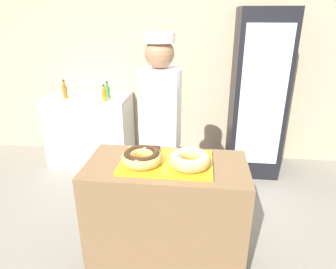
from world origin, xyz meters
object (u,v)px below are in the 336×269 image
at_px(baker_person, 160,133).
at_px(chest_freezer, 91,129).
at_px(brownie_back_left, 154,150).
at_px(donut_chocolate_glaze, 142,157).
at_px(brownie_back_right, 183,151).
at_px(donut_light_glaze, 190,159).
at_px(beverage_fridge, 257,95).
at_px(bottle_amber, 65,91).
at_px(bottle_green, 107,91).
at_px(serving_tray, 166,162).
at_px(bottle_orange, 104,94).

height_order(baker_person, chest_freezer, baker_person).
bearing_deg(brownie_back_left, donut_chocolate_glaze, -105.89).
height_order(brownie_back_left, brownie_back_right, same).
distance_m(donut_light_glaze, beverage_fridge, 1.96).
bearing_deg(donut_light_glaze, bottle_amber, 133.86).
bearing_deg(bottle_green, bottle_amber, -166.19).
relative_size(serving_tray, bottle_orange, 3.22).
distance_m(serving_tray, bottle_amber, 2.18).
bearing_deg(donut_light_glaze, bottle_orange, 123.98).
distance_m(serving_tray, bottle_green, 1.99).
relative_size(donut_chocolate_glaze, bottle_green, 1.42).
relative_size(baker_person, bottle_amber, 7.59).
bearing_deg(donut_chocolate_glaze, donut_light_glaze, 0.00).
height_order(donut_chocolate_glaze, bottle_orange, bottle_orange).
distance_m(donut_light_glaze, brownie_back_left, 0.33).
xyz_separation_m(brownie_back_left, bottle_amber, (-1.35, 1.49, 0.03)).
xyz_separation_m(baker_person, chest_freezer, (-1.11, 1.25, -0.48)).
bearing_deg(beverage_fridge, brownie_back_right, -115.77).
height_order(serving_tray, brownie_back_right, brownie_back_right).
relative_size(serving_tray, baker_person, 0.36).
distance_m(brownie_back_left, baker_person, 0.38).
relative_size(donut_light_glaze, brownie_back_right, 3.45).
distance_m(baker_person, bottle_orange, 1.35).
bearing_deg(chest_freezer, serving_tray, -55.34).
bearing_deg(bottle_amber, beverage_fridge, 3.30).
distance_m(brownie_back_right, bottle_green, 1.93).
xyz_separation_m(donut_light_glaze, bottle_amber, (-1.61, 1.68, -0.00)).
xyz_separation_m(serving_tray, donut_light_glaze, (0.16, -0.05, 0.06)).
relative_size(donut_light_glaze, brownie_back_left, 3.45).
relative_size(brownie_back_left, chest_freezer, 0.08).
xyz_separation_m(baker_person, beverage_fridge, (1.00, 1.25, 0.04)).
bearing_deg(serving_tray, bottle_green, 118.52).
bearing_deg(serving_tray, brownie_back_left, 128.18).
bearing_deg(bottle_amber, bottle_green, 13.81).
relative_size(serving_tray, brownie_back_right, 7.76).
xyz_separation_m(donut_chocolate_glaze, baker_person, (0.05, 0.57, -0.06)).
bearing_deg(donut_light_glaze, baker_person, 115.83).
distance_m(beverage_fridge, bottle_green, 1.84).
height_order(serving_tray, baker_person, baker_person).
bearing_deg(bottle_orange, brownie_back_right, -54.05).
bearing_deg(bottle_green, beverage_fridge, 0.36).
relative_size(baker_person, bottle_green, 8.92).
bearing_deg(chest_freezer, brownie_back_right, -50.84).
bearing_deg(bottle_amber, serving_tray, -48.21).
relative_size(serving_tray, donut_light_glaze, 2.25).
relative_size(serving_tray, chest_freezer, 0.60).
distance_m(brownie_back_left, bottle_orange, 1.67).
bearing_deg(bottle_amber, donut_light_glaze, -46.14).
height_order(donut_light_glaze, brownie_back_right, donut_light_glaze).
bearing_deg(beverage_fridge, brownie_back_left, -121.57).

